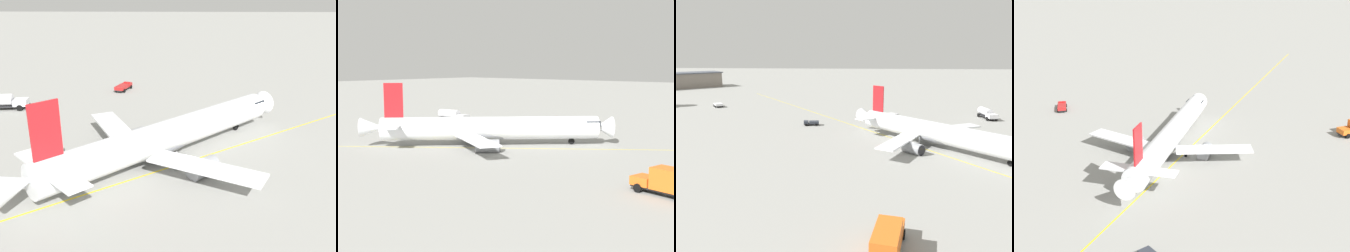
# 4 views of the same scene
# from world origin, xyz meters

# --- Properties ---
(ground_plane) EXTENTS (600.00, 600.00, 0.00)m
(ground_plane) POSITION_xyz_m (0.00, 0.00, 0.00)
(ground_plane) COLOR gray
(airliner_main) EXTENTS (33.16, 33.89, 11.08)m
(airliner_main) POSITION_xyz_m (-5.60, -3.28, 2.82)
(airliner_main) COLOR white
(airliner_main) RESTS_ON ground_plane
(ops_pickup_truck) EXTENTS (5.60, 3.36, 1.41)m
(ops_pickup_truck) POSITION_xyz_m (-39.46, -13.48, 0.81)
(ops_pickup_truck) COLOR #232326
(ops_pickup_truck) RESTS_ON ground_plane
(taxiway_centreline) EXTENTS (118.42, 158.61, 0.01)m
(taxiway_centreline) POSITION_xyz_m (-0.90, -5.02, 0.00)
(taxiway_centreline) COLOR yellow
(taxiway_centreline) RESTS_ON ground_plane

